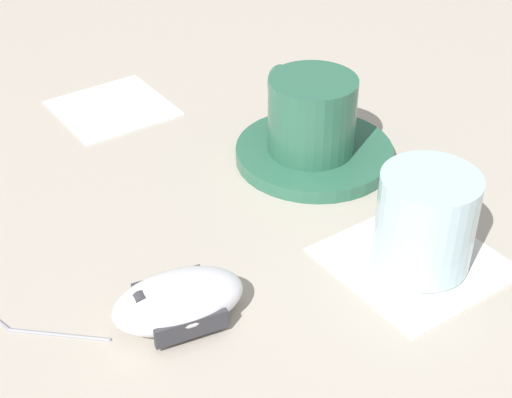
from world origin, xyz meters
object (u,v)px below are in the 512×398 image
at_px(coffee_cup, 310,114).
at_px(drinking_glass, 426,221).
at_px(computer_mouse, 178,301).
at_px(saucer, 314,153).

distance_m(coffee_cup, drinking_glass, 0.17).
bearing_deg(drinking_glass, coffee_cup, -163.75).
relative_size(coffee_cup, computer_mouse, 1.02).
distance_m(saucer, coffee_cup, 0.04).
relative_size(saucer, drinking_glass, 1.88).
xyz_separation_m(saucer, computer_mouse, (0.19, -0.15, 0.01)).
bearing_deg(computer_mouse, saucer, 142.31).
bearing_deg(drinking_glass, computer_mouse, -82.01).
xyz_separation_m(coffee_cup, computer_mouse, (0.19, -0.14, -0.03)).
distance_m(coffee_cup, computer_mouse, 0.24).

